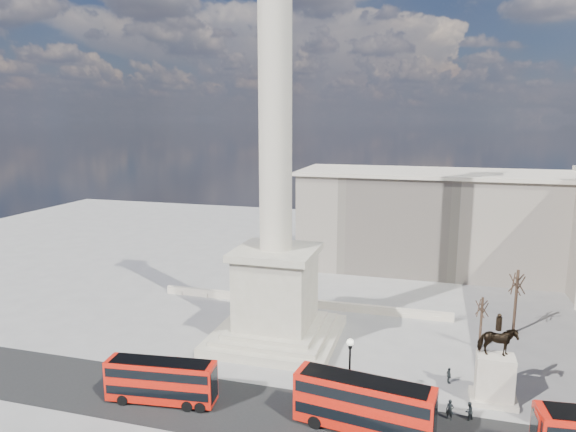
# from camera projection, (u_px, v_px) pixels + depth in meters

# --- Properties ---
(ground) EXTENTS (180.00, 180.00, 0.00)m
(ground) POSITION_uv_depth(u_px,v_px,m) (262.00, 358.00, 54.70)
(ground) COLOR gray
(ground) RESTS_ON ground
(asphalt_road) EXTENTS (120.00, 9.00, 0.01)m
(asphalt_road) POSITION_uv_depth(u_px,v_px,m) (280.00, 416.00, 43.90)
(asphalt_road) COLOR black
(asphalt_road) RESTS_ON ground
(nelsons_column) EXTENTS (14.00, 14.00, 49.85)m
(nelsons_column) POSITION_uv_depth(u_px,v_px,m) (276.00, 230.00, 57.03)
(nelsons_column) COLOR #B5AD97
(nelsons_column) RESTS_ON ground
(balustrade_wall) EXTENTS (40.00, 0.60, 1.10)m
(balustrade_wall) POSITION_uv_depth(u_px,v_px,m) (300.00, 302.00, 69.71)
(balustrade_wall) COLOR beige
(balustrade_wall) RESTS_ON ground
(building_northeast) EXTENTS (51.00, 17.00, 16.60)m
(building_northeast) POSITION_uv_depth(u_px,v_px,m) (453.00, 221.00, 85.55)
(building_northeast) COLOR #B0A390
(building_northeast) RESTS_ON ground
(red_bus_a) EXTENTS (10.03, 3.36, 3.99)m
(red_bus_a) POSITION_uv_depth(u_px,v_px,m) (162.00, 381.00, 45.71)
(red_bus_a) COLOR red
(red_bus_a) RESTS_ON ground
(red_bus_b) EXTENTS (11.53, 4.08, 4.57)m
(red_bus_b) POSITION_uv_depth(u_px,v_px,m) (364.00, 405.00, 41.32)
(red_bus_b) COLOR red
(red_bus_b) RESTS_ON ground
(victorian_lamp) EXTENTS (0.60, 0.60, 7.02)m
(victorian_lamp) POSITION_uv_depth(u_px,v_px,m) (350.00, 371.00, 43.27)
(victorian_lamp) COLOR black
(victorian_lamp) RESTS_ON ground
(equestrian_statue) EXTENTS (4.02, 3.02, 8.37)m
(equestrian_statue) POSITION_uv_depth(u_px,v_px,m) (495.00, 372.00, 45.70)
(equestrian_statue) COLOR beige
(equestrian_statue) RESTS_ON ground
(bare_tree_mid) EXTENTS (1.64, 1.64, 6.20)m
(bare_tree_mid) POSITION_uv_depth(u_px,v_px,m) (482.00, 306.00, 56.17)
(bare_tree_mid) COLOR #332319
(bare_tree_mid) RESTS_ON ground
(bare_tree_far) EXTENTS (2.01, 2.01, 8.20)m
(bare_tree_far) POSITION_uv_depth(u_px,v_px,m) (517.00, 281.00, 59.85)
(bare_tree_far) COLOR #332319
(bare_tree_far) RESTS_ON ground
(pedestrian_walking) EXTENTS (0.74, 0.58, 1.80)m
(pedestrian_walking) POSITION_uv_depth(u_px,v_px,m) (450.00, 410.00, 43.28)
(pedestrian_walking) COLOR #212727
(pedestrian_walking) RESTS_ON ground
(pedestrian_standing) EXTENTS (1.00, 1.00, 1.63)m
(pedestrian_standing) POSITION_uv_depth(u_px,v_px,m) (469.00, 411.00, 43.24)
(pedestrian_standing) COLOR #212727
(pedestrian_standing) RESTS_ON ground
(pedestrian_crossing) EXTENTS (0.69, 1.00, 1.57)m
(pedestrian_crossing) POSITION_uv_depth(u_px,v_px,m) (449.00, 376.00, 49.31)
(pedestrian_crossing) COLOR #212727
(pedestrian_crossing) RESTS_ON ground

